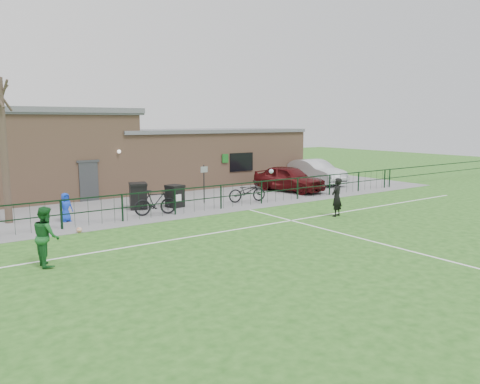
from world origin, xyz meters
TOP-DOWN VIEW (x-y plane):
  - ground at (0.00, 0.00)m, footprint 90.00×90.00m
  - paving_strip at (0.00, 13.50)m, footprint 34.00×13.00m
  - pitch_line_touch at (0.00, 7.80)m, footprint 28.00×0.10m
  - pitch_line_mid at (0.00, 4.00)m, footprint 28.00×0.10m
  - pitch_line_perp at (2.00, 0.00)m, footprint 0.10×16.00m
  - perimeter_fence at (0.00, 8.00)m, footprint 28.00×0.10m
  - bare_tree at (-8.00, 10.50)m, footprint 0.30×0.30m
  - wheelie_bin_left at (-2.29, 10.32)m, footprint 1.01×1.08m
  - wheelie_bin_right at (-0.62, 9.71)m, footprint 0.82×0.88m
  - sign_post at (1.14, 9.83)m, footprint 0.06×0.06m
  - car_maroon at (7.54, 10.44)m, footprint 2.77×4.86m
  - car_silver at (11.23, 12.03)m, footprint 2.01×5.03m
  - bicycle_d at (-2.27, 8.43)m, footprint 2.00×0.89m
  - bicycle_e at (3.20, 8.85)m, footprint 2.19×1.12m
  - spectator_child at (-5.98, 9.34)m, footprint 0.68×0.53m
  - goalkeeper_kick at (4.26, 3.61)m, footprint 1.49×3.81m
  - outfield_player at (-8.12, 3.44)m, footprint 0.68×0.87m
  - ball_ground at (-6.12, 7.04)m, footprint 0.22×0.22m
  - clubhouse at (-0.88, 16.50)m, footprint 24.25×5.40m

SIDE VIEW (x-z plane):
  - ground at x=0.00m, z-range 0.00..0.00m
  - pitch_line_touch at x=0.00m, z-range 0.00..0.01m
  - pitch_line_mid at x=0.00m, z-range 0.00..0.01m
  - pitch_line_perp at x=2.00m, z-range 0.00..0.01m
  - paving_strip at x=0.00m, z-range 0.00..0.02m
  - ball_ground at x=-6.12m, z-range 0.00..0.22m
  - wheelie_bin_right at x=-0.62m, z-range 0.02..1.03m
  - bicycle_e at x=3.20m, z-range 0.02..1.12m
  - perimeter_fence at x=0.00m, z-range 0.00..1.20m
  - bicycle_d at x=-2.27m, z-range 0.02..1.18m
  - wheelie_bin_left at x=-2.29m, z-range 0.02..1.20m
  - spectator_child at x=-5.98m, z-range 0.02..1.25m
  - car_maroon at x=7.54m, z-range 0.02..1.58m
  - car_silver at x=11.23m, z-range 0.02..1.65m
  - goalkeeper_kick at x=4.26m, z-range -0.07..1.85m
  - outfield_player at x=-8.12m, z-range 0.00..1.78m
  - sign_post at x=1.14m, z-range 0.02..2.02m
  - clubhouse at x=-0.88m, z-range -0.26..4.70m
  - bare_tree at x=-8.00m, z-range 0.00..6.00m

